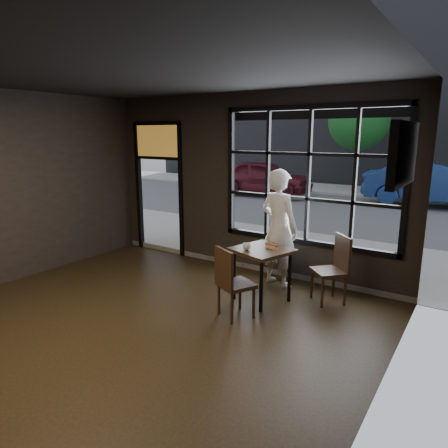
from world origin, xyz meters
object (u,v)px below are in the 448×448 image
Objects in this scene: cafe_table at (262,274)px; navy_car at (431,183)px; chair_near at (236,282)px; man at (279,228)px.

cafe_table is 0.18× the size of navy_car.
chair_near is at bearing 165.17° from navy_car.
cafe_table is at bearing -66.08° from chair_near.
chair_near reaches higher than cafe_table.
chair_near is at bearing -74.76° from cafe_table.
man is (-0.09, 0.73, 0.56)m from cafe_table.
navy_car is (1.09, 10.99, 0.34)m from chair_near.
chair_near is 0.51× the size of man.
navy_car reaches higher than cafe_table.
man is 0.44× the size of navy_car.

